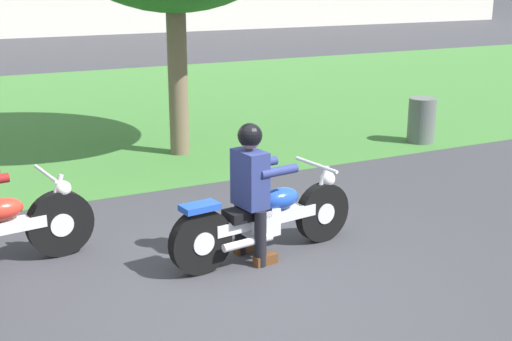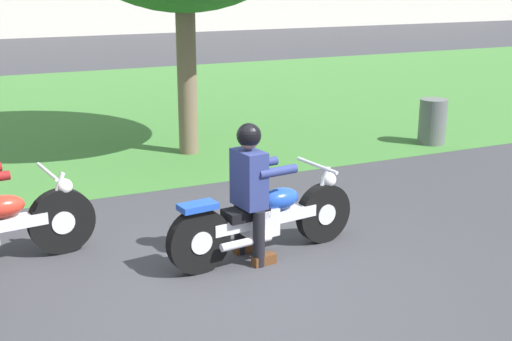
{
  "view_description": "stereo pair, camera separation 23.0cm",
  "coord_description": "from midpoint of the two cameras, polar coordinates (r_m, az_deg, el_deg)",
  "views": [
    {
      "loc": [
        -2.43,
        -5.0,
        2.76
      ],
      "look_at": [
        0.57,
        0.88,
        0.85
      ],
      "focal_mm": 47.83,
      "sensor_mm": 36.0,
      "label": 1
    },
    {
      "loc": [
        -2.22,
        -5.1,
        2.76
      ],
      "look_at": [
        0.57,
        0.88,
        0.85
      ],
      "focal_mm": 47.83,
      "sensor_mm": 36.0,
      "label": 2
    }
  ],
  "objects": [
    {
      "name": "motorcycle_lead",
      "position": [
        6.85,
        1.73,
        -4.12
      ],
      "size": [
        2.12,
        0.66,
        0.88
      ],
      "rotation": [
        0.0,
        0.0,
        0.12
      ],
      "color": "black",
      "rests_on": "ground"
    },
    {
      "name": "trash_can",
      "position": [
        11.85,
        15.09,
        3.97
      ],
      "size": [
        0.46,
        0.46,
        0.76
      ],
      "primitive_type": "cylinder",
      "color": "#595E5B",
      "rests_on": "ground"
    },
    {
      "name": "grass_verge",
      "position": [
        14.72,
        -15.52,
        4.75
      ],
      "size": [
        60.0,
        12.0,
        0.01
      ],
      "primitive_type": "cube",
      "color": "#3D7533",
      "rests_on": "ground"
    },
    {
      "name": "rider_lead",
      "position": [
        6.63,
        0.54,
        -0.93
      ],
      "size": [
        0.59,
        0.51,
        1.4
      ],
      "rotation": [
        0.0,
        0.0,
        0.12
      ],
      "color": "black",
      "rests_on": "ground"
    },
    {
      "name": "ground",
      "position": [
        6.21,
        -0.25,
        -10.26
      ],
      "size": [
        120.0,
        120.0,
        0.0
      ],
      "primitive_type": "plane",
      "color": "#38383D"
    }
  ]
}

